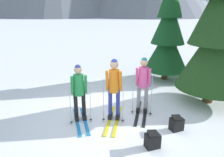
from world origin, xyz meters
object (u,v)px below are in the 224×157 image
skier_in_green (79,91)px  backpack_on_snow_front (152,140)px  pine_tree_far (168,32)px  skier_in_orange (114,87)px  backpack_on_snow_beside (177,124)px  pine_tree_near (219,26)px  skier_in_pink (143,83)px

skier_in_green → backpack_on_snow_front: 2.32m
pine_tree_far → skier_in_orange: bearing=-125.9°
pine_tree_far → backpack_on_snow_front: pine_tree_far is taller
backpack_on_snow_front → backpack_on_snow_beside: size_ratio=1.00×
skier_in_green → pine_tree_near: 4.64m
skier_in_orange → backpack_on_snow_front: skier_in_orange is taller
skier_in_orange → skier_in_green: bearing=179.7°
skier_in_orange → skier_in_pink: 0.96m
backpack_on_snow_beside → skier_in_pink: bearing=124.1°
skier_in_pink → backpack_on_snow_front: size_ratio=4.51×
skier_in_orange → backpack_on_snow_front: bearing=-59.6°
backpack_on_snow_beside → pine_tree_far: bearing=77.6°
skier_in_green → skier_in_orange: size_ratio=0.92×
skier_in_orange → backpack_on_snow_beside: size_ratio=4.68×
skier_in_green → backpack_on_snow_front: (1.75, -1.36, -0.70)m
skier_in_pink → backpack_on_snow_beside: skier_in_pink is taller
pine_tree_far → skier_in_pink: bearing=-117.8°
skier_in_green → pine_tree_far: size_ratio=0.36×
pine_tree_far → backpack_on_snow_beside: pine_tree_far is taller
skier_in_green → backpack_on_snow_beside: skier_in_green is taller
pine_tree_near → pine_tree_far: (-0.77, 2.45, -0.48)m
pine_tree_near → pine_tree_far: 2.61m
pine_tree_far → backpack_on_snow_beside: 4.61m
pine_tree_near → backpack_on_snow_front: (-2.47, -2.35, -2.34)m
skier_in_green → skier_in_pink: bearing=11.6°
skier_in_orange → pine_tree_near: (3.27, 1.00, 1.54)m
skier_in_green → pine_tree_far: 5.01m
skier_in_pink → pine_tree_near: bearing=14.5°
pine_tree_near → pine_tree_far: size_ratio=1.23×
skier_in_pink → pine_tree_far: (1.61, 3.06, 1.11)m
pine_tree_far → backpack_on_snow_front: size_ratio=11.78×
pine_tree_near → pine_tree_far: pine_tree_near is taller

